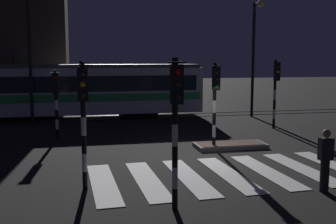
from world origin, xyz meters
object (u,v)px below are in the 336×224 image
(traffic_light_corner_far_left, at_px, (56,94))
(pedestrian_waiting_at_kerb, at_px, (325,160))
(street_lamp_trackside_left, at_px, (28,32))
(traffic_light_kerb_mid_left, at_px, (176,111))
(street_lamp_trackside_right, at_px, (255,44))
(traffic_light_median_centre, at_px, (215,93))
(traffic_light_corner_far_right, at_px, (276,84))
(traffic_light_corner_near_left, at_px, (83,106))
(tram, at_px, (60,90))

(traffic_light_corner_far_left, distance_m, pedestrian_waiting_at_kerb, 11.76)
(pedestrian_waiting_at_kerb, bearing_deg, street_lamp_trackside_left, 124.23)
(traffic_light_kerb_mid_left, relative_size, street_lamp_trackside_right, 0.51)
(traffic_light_median_centre, distance_m, pedestrian_waiting_at_kerb, 5.87)
(traffic_light_kerb_mid_left, distance_m, pedestrian_waiting_at_kerb, 4.51)
(traffic_light_corner_far_right, height_order, street_lamp_trackside_right, street_lamp_trackside_right)
(traffic_light_corner_near_left, xyz_separation_m, pedestrian_waiting_at_kerb, (6.30, -1.50, -1.44))
(traffic_light_kerb_mid_left, height_order, traffic_light_median_centre, traffic_light_kerb_mid_left)
(traffic_light_corner_far_right, bearing_deg, traffic_light_corner_far_left, -177.34)
(traffic_light_kerb_mid_left, height_order, street_lamp_trackside_left, street_lamp_trackside_left)
(traffic_light_kerb_mid_left, distance_m, street_lamp_trackside_left, 14.64)
(traffic_light_corner_near_left, relative_size, pedestrian_waiting_at_kerb, 2.05)
(street_lamp_trackside_right, relative_size, pedestrian_waiting_at_kerb, 4.09)
(traffic_light_corner_far_left, distance_m, traffic_light_kerb_mid_left, 10.05)
(traffic_light_corner_near_left, height_order, traffic_light_corner_far_right, traffic_light_corner_far_right)
(traffic_light_corner_far_left, height_order, street_lamp_trackside_right, street_lamp_trackside_right)
(street_lamp_trackside_right, distance_m, street_lamp_trackside_left, 13.04)
(traffic_light_corner_far_right, relative_size, pedestrian_waiting_at_kerb, 2.06)
(traffic_light_corner_far_right, xyz_separation_m, street_lamp_trackside_left, (-12.30, 3.58, 2.66))
(street_lamp_trackside_right, xyz_separation_m, tram, (-11.63, 1.69, -2.70))
(traffic_light_kerb_mid_left, height_order, pedestrian_waiting_at_kerb, traffic_light_kerb_mid_left)
(traffic_light_kerb_mid_left, bearing_deg, traffic_light_corner_far_right, 52.85)
(traffic_light_corner_near_left, xyz_separation_m, street_lamp_trackside_right, (10.38, 12.27, 2.14))
(traffic_light_kerb_mid_left, xyz_separation_m, pedestrian_waiting_at_kerb, (4.23, 0.48, -1.49))
(street_lamp_trackside_right, relative_size, tram, 0.41)
(street_lamp_trackside_right, xyz_separation_m, street_lamp_trackside_left, (-13.02, -0.65, 0.53))
(traffic_light_corner_far_left, height_order, traffic_light_corner_far_right, traffic_light_corner_far_right)
(traffic_light_corner_far_left, bearing_deg, tram, 91.09)
(tram, bearing_deg, traffic_light_corner_near_left, -84.91)
(pedestrian_waiting_at_kerb, bearing_deg, traffic_light_corner_far_left, 129.36)
(traffic_light_corner_near_left, distance_m, pedestrian_waiting_at_kerb, 6.63)
(traffic_light_kerb_mid_left, relative_size, street_lamp_trackside_left, 0.45)
(street_lamp_trackside_left, bearing_deg, traffic_light_kerb_mid_left, -70.94)
(traffic_light_corner_near_left, height_order, tram, tram)
(traffic_light_corner_far_left, bearing_deg, traffic_light_median_centre, -29.23)
(traffic_light_median_centre, xyz_separation_m, pedestrian_waiting_at_kerb, (1.21, -5.57, -1.37))
(traffic_light_corner_near_left, distance_m, traffic_light_kerb_mid_left, 2.87)
(traffic_light_corner_far_left, xyz_separation_m, tram, (-0.12, 6.42, -0.28))
(traffic_light_kerb_mid_left, bearing_deg, traffic_light_corner_near_left, 136.25)
(traffic_light_corner_far_right, bearing_deg, traffic_light_corner_near_left, -140.24)
(traffic_light_corner_far_left, height_order, traffic_light_median_centre, traffic_light_median_centre)
(traffic_light_corner_near_left, distance_m, street_lamp_trackside_right, 16.22)
(traffic_light_corner_near_left, xyz_separation_m, street_lamp_trackside_left, (-2.63, 11.63, 2.67))
(traffic_light_corner_far_right, bearing_deg, street_lamp_trackside_right, 80.41)
(traffic_light_corner_far_left, xyz_separation_m, street_lamp_trackside_right, (11.50, 4.73, 2.43))
(traffic_light_corner_far_left, distance_m, street_lamp_trackside_left, 5.26)
(traffic_light_median_centre, height_order, pedestrian_waiting_at_kerb, traffic_light_median_centre)
(traffic_light_corner_far_right, distance_m, tram, 12.43)
(traffic_light_median_centre, xyz_separation_m, tram, (-6.33, 9.89, -0.50))
(traffic_light_median_centre, distance_m, street_lamp_trackside_left, 11.14)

